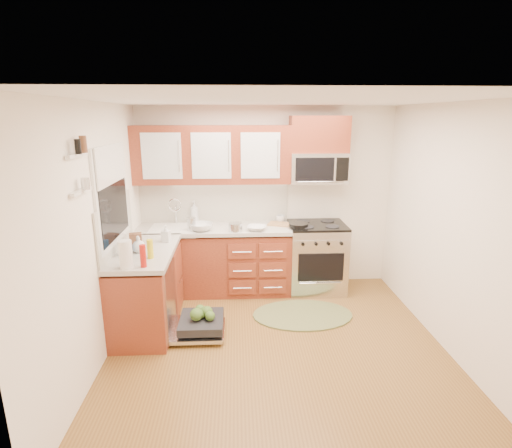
{
  "coord_description": "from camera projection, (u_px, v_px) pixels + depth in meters",
  "views": [
    {
      "loc": [
        -0.41,
        -3.74,
        2.36
      ],
      "look_at": [
        -0.18,
        0.85,
        1.12
      ],
      "focal_mm": 28.0,
      "sensor_mm": 36.0,
      "label": 1
    }
  ],
  "objects": [
    {
      "name": "soap_bottle_a",
      "position": [
        194.0,
        212.0,
        5.53
      ],
      "size": [
        0.14,
        0.14,
        0.31
      ],
      "primitive_type": "imported",
      "rotation": [
        0.0,
        0.0,
        -0.23
      ],
      "color": "#999999",
      "rests_on": "countertop_back"
    },
    {
      "name": "cup",
      "position": [
        281.0,
        219.0,
        5.58
      ],
      "size": [
        0.13,
        0.13,
        0.1
      ],
      "primitive_type": "imported",
      "rotation": [
        0.0,
        0.0,
        0.04
      ],
      "color": "#999999",
      "rests_on": "countertop_back"
    },
    {
      "name": "wall_right",
      "position": [
        453.0,
        231.0,
        4.0
      ],
      "size": [
        0.04,
        3.5,
        2.5
      ],
      "primitive_type": "cube",
      "color": "white",
      "rests_on": "ground"
    },
    {
      "name": "sink",
      "position": [
        174.0,
        237.0,
        5.34
      ],
      "size": [
        0.62,
        0.5,
        0.26
      ],
      "primitive_type": null,
      "color": "white",
      "rests_on": "ground"
    },
    {
      "name": "base_cabinet_left",
      "position": [
        147.0,
        291.0,
        4.56
      ],
      "size": [
        0.6,
        1.25,
        0.85
      ],
      "primitive_type": "cube",
      "color": "maroon",
      "rests_on": "ground"
    },
    {
      "name": "floor",
      "position": [
        277.0,
        346.0,
        4.24
      ],
      "size": [
        3.5,
        3.5,
        0.0
      ],
      "primitive_type": "plane",
      "color": "brown",
      "rests_on": "ground"
    },
    {
      "name": "paper_towel_roll",
      "position": [
        126.0,
        254.0,
        3.87
      ],
      "size": [
        0.15,
        0.15,
        0.28
      ],
      "primitive_type": "cylinder",
      "rotation": [
        0.0,
        0.0,
        0.18
      ],
      "color": "white",
      "rests_on": "countertop_left"
    },
    {
      "name": "shelf_lower",
      "position": [
        81.0,
        191.0,
        3.36
      ],
      "size": [
        0.04,
        0.4,
        0.03
      ],
      "primitive_type": "cube",
      "color": "white",
      "rests_on": "ground"
    },
    {
      "name": "rug",
      "position": [
        303.0,
        315.0,
        4.89
      ],
      "size": [
        1.43,
        1.2,
        0.02
      ],
      "primitive_type": null,
      "rotation": [
        0.0,
        0.0,
        -0.39
      ],
      "color": "olive",
      "rests_on": "ground"
    },
    {
      "name": "soap_bottle_b",
      "position": [
        166.0,
        233.0,
        4.7
      ],
      "size": [
        0.11,
        0.11,
        0.2
      ],
      "primitive_type": "imported",
      "rotation": [
        0.0,
        0.0,
        -0.22
      ],
      "color": "#999999",
      "rests_on": "countertop_left"
    },
    {
      "name": "window_blind",
      "position": [
        111.0,
        164.0,
        4.15
      ],
      "size": [
        0.02,
        0.96,
        0.4
      ],
      "primitive_type": "cube",
      "color": "white",
      "rests_on": "ground"
    },
    {
      "name": "stock_pot",
      "position": [
        235.0,
        227.0,
        5.14
      ],
      "size": [
        0.19,
        0.19,
        0.11
      ],
      "primitive_type": "cylinder",
      "rotation": [
        0.0,
        0.0,
        0.08
      ],
      "color": "silver",
      "rests_on": "countertop_back"
    },
    {
      "name": "red_bottle",
      "position": [
        143.0,
        256.0,
        3.9
      ],
      "size": [
        0.07,
        0.07,
        0.23
      ],
      "primitive_type": "cylinder",
      "rotation": [
        0.0,
        0.0,
        0.26
      ],
      "color": "#AE160E",
      "rests_on": "countertop_left"
    },
    {
      "name": "backsplash_left",
      "position": [
        115.0,
        226.0,
        4.34
      ],
      "size": [
        0.02,
        1.25,
        0.57
      ],
      "primitive_type": "cube",
      "color": "#B7B3A4",
      "rests_on": "ground"
    },
    {
      "name": "wall_left",
      "position": [
        98.0,
        236.0,
        3.83
      ],
      "size": [
        0.04,
        3.5,
        2.5
      ],
      "primitive_type": "cube",
      "color": "white",
      "rests_on": "ground"
    },
    {
      "name": "wall_back",
      "position": [
        266.0,
        198.0,
        5.6
      ],
      "size": [
        3.5,
        0.04,
        2.5
      ],
      "primitive_type": "cube",
      "color": "white",
      "rests_on": "ground"
    },
    {
      "name": "base_cabinet_back",
      "position": [
        215.0,
        262.0,
        5.49
      ],
      "size": [
        2.05,
        0.6,
        0.85
      ],
      "primitive_type": "cube",
      "color": "maroon",
      "rests_on": "ground"
    },
    {
      "name": "bowl_a",
      "position": [
        257.0,
        228.0,
        5.19
      ],
      "size": [
        0.29,
        0.29,
        0.06
      ],
      "primitive_type": "imported",
      "rotation": [
        0.0,
        0.0,
        -0.2
      ],
      "color": "#999999",
      "rests_on": "countertop_back"
    },
    {
      "name": "shelf_upper",
      "position": [
        77.0,
        155.0,
        3.28
      ],
      "size": [
        0.04,
        0.4,
        0.03
      ],
      "primitive_type": "cube",
      "color": "white",
      "rests_on": "ground"
    },
    {
      "name": "countertop_left",
      "position": [
        145.0,
        252.0,
        4.44
      ],
      "size": [
        0.64,
        1.27,
        0.05
      ],
      "primitive_type": "cube",
      "color": "#BDB6AD",
      "rests_on": "base_cabinet_left"
    },
    {
      "name": "canister",
      "position": [
        191.0,
        224.0,
        5.15
      ],
      "size": [
        0.12,
        0.12,
        0.18
      ],
      "primitive_type": "cylinder",
      "rotation": [
        0.0,
        0.0,
        -0.07
      ],
      "color": "silver",
      "rests_on": "countertop_back"
    },
    {
      "name": "mustard_bottle",
      "position": [
        150.0,
        249.0,
        4.15
      ],
      "size": [
        0.08,
        0.08,
        0.2
      ],
      "primitive_type": "cylinder",
      "rotation": [
        0.0,
        0.0,
        -0.34
      ],
      "color": "gold",
      "rests_on": "countertop_left"
    },
    {
      "name": "cutting_board",
      "position": [
        280.0,
        224.0,
        5.46
      ],
      "size": [
        0.37,
        0.3,
        0.02
      ],
      "primitive_type": "cube",
      "rotation": [
        0.0,
        0.0,
        -0.37
      ],
      "color": "tan",
      "rests_on": "countertop_back"
    },
    {
      "name": "range",
      "position": [
        316.0,
        257.0,
        5.52
      ],
      "size": [
        0.76,
        0.64,
        0.95
      ],
      "primitive_type": null,
      "color": "silver",
      "rests_on": "ground"
    },
    {
      "name": "skillet",
      "position": [
        298.0,
        225.0,
        5.27
      ],
      "size": [
        0.34,
        0.34,
        0.05
      ],
      "primitive_type": "cylinder",
      "rotation": [
        0.0,
        0.0,
        0.41
      ],
      "color": "black",
      "rests_on": "range"
    },
    {
      "name": "microwave",
      "position": [
        318.0,
        168.0,
        5.32
      ],
      "size": [
        0.76,
        0.38,
        0.4
      ],
      "primitive_type": null,
      "color": "silver",
      "rests_on": "ground"
    },
    {
      "name": "blue_carton",
      "position": [
        126.0,
        248.0,
        4.24
      ],
      "size": [
        0.12,
        0.09,
        0.17
      ],
      "primitive_type": "cube",
      "rotation": [
        0.0,
        0.0,
        -0.24
      ],
      "color": "#2971BF",
      "rests_on": "countertop_left"
    },
    {
      "name": "bowl_b",
      "position": [
        201.0,
        227.0,
        5.18
      ],
      "size": [
        0.33,
        0.33,
        0.09
      ],
      "primitive_type": "imported",
      "rotation": [
        0.0,
        0.0,
        0.08
      ],
      "color": "#999999",
      "rests_on": "countertop_back"
    },
    {
      "name": "dishwasher",
      "position": [
        198.0,
        325.0,
        4.46
      ],
      "size": [
        0.7,
        0.6,
        0.2
      ],
      "primitive_type": null,
      "color": "silver",
      "rests_on": "ground"
    },
    {
      "name": "cabinet_over_mw",
      "position": [
        319.0,
        134.0,
        5.23
      ],
      "size": [
        0.76,
        0.35,
        0.47
      ],
      "primitive_type": "cube",
      "color": "maroon",
      "rests_on": "ground"
    },
    {
      "name": "countertop_back",
      "position": [
        214.0,
        229.0,
        5.36
      ],
      "size": [
        2.07,
        0.64,
        0.05
      ],
      "primitive_type": "cube",
      "color": "#BDB6AD",
      "rests_on": "base_cabinet_back"
    },
    {
      "name": "wall_front",
      "position": [
        312.0,
        322.0,
        2.22
      ],
      "size": [
        3.5,
        0.04,
        2.5
      ],
      "primitive_type": "cube",
      "color": "white",
      "rests_on": "ground"
    },
    {
      "name": "upper_cabinets",
      "position": [
        212.0,
        155.0,
        5.23
      ],
      "size": [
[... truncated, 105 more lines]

